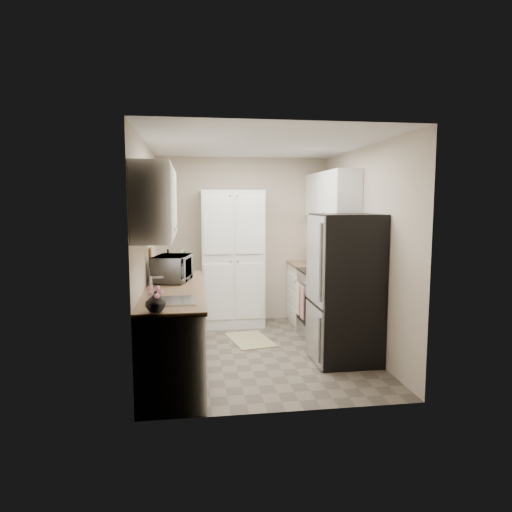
{
  "coord_description": "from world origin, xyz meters",
  "views": [
    {
      "loc": [
        -0.81,
        -5.34,
        1.84
      ],
      "look_at": [
        -0.01,
        0.15,
        1.17
      ],
      "focal_mm": 32.0,
      "sensor_mm": 36.0,
      "label": 1
    }
  ],
  "objects_px": {
    "toaster_oven": "(317,256)",
    "pantry_cabinet": "(232,259)",
    "refrigerator": "(346,288)",
    "wine_bottle": "(168,263)",
    "electric_range": "(327,305)",
    "microwave": "(172,268)"
  },
  "relations": [
    {
      "from": "toaster_oven",
      "to": "pantry_cabinet",
      "type": "bearing_deg",
      "value": -175.93
    },
    {
      "from": "refrigerator",
      "to": "wine_bottle",
      "type": "bearing_deg",
      "value": 156.07
    },
    {
      "from": "electric_range",
      "to": "wine_bottle",
      "type": "bearing_deg",
      "value": 177.16
    },
    {
      "from": "wine_bottle",
      "to": "toaster_oven",
      "type": "bearing_deg",
      "value": 20.56
    },
    {
      "from": "electric_range",
      "to": "microwave",
      "type": "height_order",
      "value": "microwave"
    },
    {
      "from": "microwave",
      "to": "pantry_cabinet",
      "type": "bearing_deg",
      "value": -18.27
    },
    {
      "from": "microwave",
      "to": "wine_bottle",
      "type": "xyz_separation_m",
      "value": [
        -0.07,
        0.54,
        -0.0
      ]
    },
    {
      "from": "electric_range",
      "to": "wine_bottle",
      "type": "distance_m",
      "value": 2.15
    },
    {
      "from": "microwave",
      "to": "toaster_oven",
      "type": "relative_size",
      "value": 1.65
    },
    {
      "from": "wine_bottle",
      "to": "microwave",
      "type": "bearing_deg",
      "value": -82.28
    },
    {
      "from": "pantry_cabinet",
      "to": "refrigerator",
      "type": "bearing_deg",
      "value": -56.54
    },
    {
      "from": "electric_range",
      "to": "refrigerator",
      "type": "height_order",
      "value": "refrigerator"
    },
    {
      "from": "microwave",
      "to": "toaster_oven",
      "type": "height_order",
      "value": "microwave"
    },
    {
      "from": "electric_range",
      "to": "refrigerator",
      "type": "relative_size",
      "value": 0.66
    },
    {
      "from": "electric_range",
      "to": "toaster_oven",
      "type": "relative_size",
      "value": 3.44
    },
    {
      "from": "pantry_cabinet",
      "to": "wine_bottle",
      "type": "relative_size",
      "value": 6.88
    },
    {
      "from": "toaster_oven",
      "to": "wine_bottle",
      "type": "bearing_deg",
      "value": -155.21
    },
    {
      "from": "pantry_cabinet",
      "to": "toaster_oven",
      "type": "relative_size",
      "value": 6.09
    },
    {
      "from": "electric_range",
      "to": "microwave",
      "type": "bearing_deg",
      "value": -167.59
    },
    {
      "from": "wine_bottle",
      "to": "toaster_oven",
      "type": "relative_size",
      "value": 0.89
    },
    {
      "from": "electric_range",
      "to": "microwave",
      "type": "xyz_separation_m",
      "value": [
        -1.99,
        -0.44,
        0.59
      ]
    },
    {
      "from": "refrigerator",
      "to": "toaster_oven",
      "type": "xyz_separation_m",
      "value": [
        0.15,
        1.72,
        0.17
      ]
    }
  ]
}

